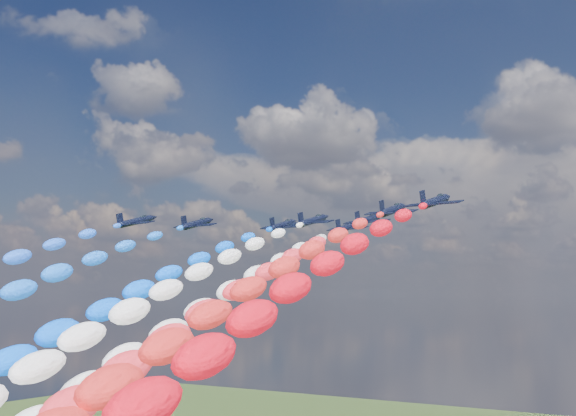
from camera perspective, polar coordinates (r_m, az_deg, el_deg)
The scene contains 14 objects.
jet_0 at distance 159.64m, azimuth -11.83°, elevation -1.04°, with size 9.75×13.08×2.88m, color black, non-canonical shape.
jet_1 at distance 162.47m, azimuth -7.17°, elevation -1.23°, with size 9.75×13.08×2.88m, color black, non-canonical shape.
jet_2 at distance 164.71m, azimuth -0.42°, elevation -1.36°, with size 9.75×13.08×2.88m, color black, non-canonical shape.
trail_2 at distance 119.38m, azimuth -15.82°, elevation -9.78°, with size 5.55×110.90×47.56m, color #0658FF, non-canonical shape.
jet_3 at distance 154.70m, azimuth 1.95°, elevation -1.00°, with size 9.75×13.08×2.88m, color black, non-canonical shape.
trail_3 at distance 107.94m, azimuth -13.94°, elevation -10.18°, with size 5.55×110.90×47.56m, color white, non-canonical shape.
jet_4 at distance 169.01m, azimuth 4.78°, elevation -1.47°, with size 9.75×13.08×2.88m, color black, non-canonical shape.
trail_4 at distance 119.89m, azimuth -8.17°, elevation -9.95°, with size 5.55×110.90×47.56m, color white, non-canonical shape.
jet_5 at distance 153.70m, azimuth 6.27°, elevation -0.93°, with size 9.75×13.08×2.88m, color black, non-canonical shape.
trail_5 at distance 103.99m, azimuth -7.91°, elevation -10.44°, with size 5.55×110.90×47.56m, color #F92C3A, non-canonical shape.
jet_6 at distance 136.69m, azimuth 8.16°, elevation -0.17°, with size 9.75×13.08×2.88m, color black, non-canonical shape.
trail_6 at distance 86.26m, azimuth -7.78°, elevation -11.21°, with size 5.55×110.90×47.56m, color red, non-canonical shape.
jet_7 at distance 125.07m, azimuth 11.42°, elevation 0.51°, with size 9.75×13.08×2.88m, color black, non-canonical shape.
trail_7 at distance 73.00m, azimuth -4.90°, elevation -12.06°, with size 5.55×110.90×47.56m, color red, non-canonical shape.
Camera 1 is at (78.56, -121.19, 80.39)m, focal length 45.42 mm.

